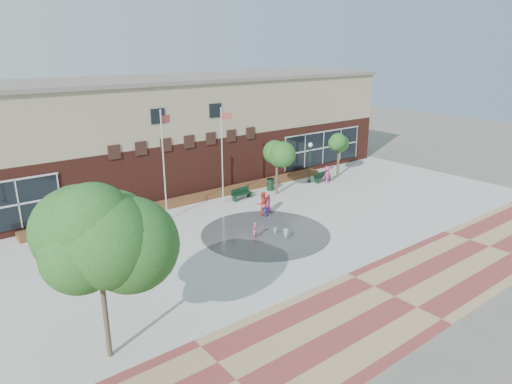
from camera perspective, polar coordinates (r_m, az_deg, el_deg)
ground at (r=27.79m, az=5.12°, el=-7.10°), size 120.00×120.00×0.00m
plaza_concrete at (r=30.57m, az=-0.00°, el=-4.64°), size 46.00×18.00×0.01m
paver_band at (r=23.78m, az=16.96°, el=-12.40°), size 46.00×6.00×0.01m
splash_pad at (r=29.85m, az=1.19°, el=-5.21°), size 8.40×8.40×0.01m
library_building at (r=40.38m, az=-11.96°, el=7.36°), size 44.40×10.40×9.20m
flower_bed at (r=36.49m, az=-7.37°, el=-1.03°), size 26.00×1.20×0.40m
flagpole_left at (r=31.45m, az=-11.44°, el=3.89°), size 0.87×0.34×7.73m
flagpole_right at (r=34.64m, az=-4.20°, el=5.16°), size 0.89×0.30×7.40m
lamp_left at (r=25.02m, az=-22.96°, el=-5.78°), size 0.38×0.38×3.63m
lamp_right at (r=40.69m, az=6.76°, el=4.25°), size 0.38×0.38×3.62m
bench_left at (r=30.91m, az=-14.62°, el=-4.33°), size 2.09×0.68×1.04m
bench_mid at (r=36.30m, az=-1.79°, el=-0.48°), size 1.92×0.71×0.94m
bench_right at (r=41.45m, az=8.27°, el=1.64°), size 1.79×0.57×0.89m
trash_can at (r=38.56m, az=1.81°, el=0.96°), size 0.63×0.63×1.03m
tree_big_left at (r=17.39m, az=-19.38°, el=-4.62°), size 4.65×4.65×7.43m
tree_mid at (r=36.90m, az=2.64°, el=4.68°), size 2.71×2.71×4.57m
tree_small_right at (r=42.96m, az=10.36°, el=5.97°), size 2.49×2.49×4.26m
water_jet_a at (r=28.90m, az=3.71°, el=-6.06°), size 0.36×0.36×0.71m
water_jet_b at (r=29.54m, az=2.36°, el=-5.49°), size 0.22×0.22×0.49m
child_splash at (r=28.93m, az=-0.16°, el=-4.84°), size 0.46×0.40×1.07m
adult_red at (r=32.59m, az=0.81°, el=-1.51°), size 1.07×0.95×1.81m
adult_pink at (r=33.57m, az=1.50°, el=-1.32°), size 0.76×0.58×1.38m
child_blue at (r=32.51m, az=1.27°, el=-2.37°), size 0.56×0.25×0.94m
person_bench at (r=40.92m, az=8.85°, el=2.12°), size 1.07×0.69×1.56m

